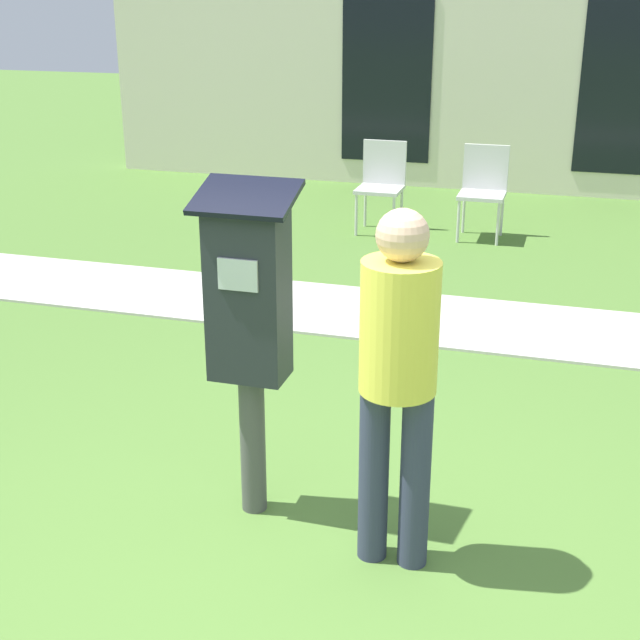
# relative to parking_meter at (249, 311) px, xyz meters

# --- Properties ---
(ground_plane) EXTENTS (40.00, 40.00, 0.00)m
(ground_plane) POSITION_rel_parking_meter_xyz_m (0.39, -0.47, -1.02)
(ground_plane) COLOR #517A33
(sidewalk) EXTENTS (12.00, 1.10, 0.02)m
(sidewalk) POSITION_rel_parking_meter_xyz_m (0.39, 2.78, -1.01)
(sidewalk) COLOR beige
(sidewalk) RESTS_ON ground
(building_facade) EXTENTS (10.00, 0.26, 3.20)m
(building_facade) POSITION_rel_parking_meter_xyz_m (0.39, 7.49, 0.58)
(building_facade) COLOR beige
(building_facade) RESTS_ON ground
(parking_meter) EXTENTS (0.44, 0.31, 1.59)m
(parking_meter) POSITION_rel_parking_meter_xyz_m (0.00, 0.00, 0.00)
(parking_meter) COLOR #4C4C4C
(parking_meter) RESTS_ON ground
(person_standing) EXTENTS (0.32, 0.32, 1.58)m
(person_standing) POSITION_rel_parking_meter_xyz_m (0.72, -0.21, -0.09)
(person_standing) COLOR #333851
(person_standing) RESTS_ON ground
(outdoor_chair_left) EXTENTS (0.44, 0.44, 0.90)m
(outdoor_chair_left) POSITION_rel_parking_meter_xyz_m (-0.57, 5.22, -0.49)
(outdoor_chair_left) COLOR silver
(outdoor_chair_left) RESTS_ON ground
(outdoor_chair_middle) EXTENTS (0.44, 0.44, 0.90)m
(outdoor_chair_middle) POSITION_rel_parking_meter_xyz_m (0.45, 5.26, -0.49)
(outdoor_chair_middle) COLOR silver
(outdoor_chair_middle) RESTS_ON ground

